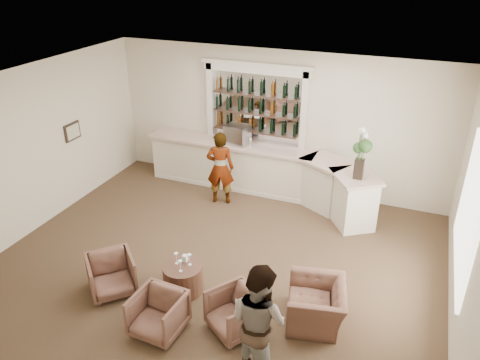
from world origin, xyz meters
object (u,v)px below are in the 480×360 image
at_px(armchair_left, 111,275).
at_px(guest, 259,321).
at_px(armchair_right, 235,312).
at_px(espresso_machine, 237,135).
at_px(cocktail_table, 183,278).
at_px(flower_vase, 361,150).
at_px(bar_counter, 262,171).
at_px(armchair_center, 158,314).
at_px(sommelier, 220,168).
at_px(armchair_far, 316,304).

bearing_deg(armchair_left, guest, -58.51).
distance_m(armchair_right, espresso_machine, 4.89).
height_order(cocktail_table, flower_vase, flower_vase).
bearing_deg(guest, armchair_left, 9.24).
xyz_separation_m(bar_counter, armchair_center, (0.06, -4.84, -0.24)).
distance_m(armchair_left, espresso_machine, 4.53).
xyz_separation_m(armchair_center, flower_vase, (2.20, 4.12, 1.40)).
bearing_deg(guest, bar_counter, -49.19).
height_order(sommelier, guest, guest).
relative_size(armchair_center, flower_vase, 0.69).
xyz_separation_m(sommelier, armchair_right, (1.86, -3.62, -0.51)).
bearing_deg(flower_vase, cocktail_table, -126.44).
bearing_deg(armchair_center, bar_counter, 93.89).
relative_size(sommelier, espresso_machine, 3.28).
bearing_deg(sommelier, armchair_left, 68.28).
distance_m(cocktail_table, armchair_right, 1.28).
bearing_deg(flower_vase, armchair_far, -91.06).
distance_m(cocktail_table, flower_vase, 4.17).
height_order(guest, armchair_right, guest).
bearing_deg(armchair_far, armchair_left, -92.91).
height_order(armchair_center, armchair_right, armchair_center).
distance_m(bar_counter, armchair_left, 4.47).
height_order(bar_counter, armchair_left, bar_counter).
xyz_separation_m(cocktail_table, sommelier, (-0.69, 3.10, 0.60)).
bearing_deg(armchair_far, guest, -35.36).
relative_size(guest, armchair_left, 2.32).
bearing_deg(armchair_center, armchair_right, 26.93).
relative_size(guest, espresso_machine, 3.38).
bearing_deg(cocktail_table, flower_vase, 53.56).
distance_m(sommelier, armchair_left, 3.63).
bearing_deg(cocktail_table, sommelier, 102.49).
distance_m(sommelier, guest, 4.86).
bearing_deg(espresso_machine, flower_vase, -6.80).
height_order(armchair_far, espresso_machine, espresso_machine).
distance_m(armchair_center, armchair_right, 1.15).
bearing_deg(bar_counter, flower_vase, -17.61).
xyz_separation_m(guest, flower_vase, (0.56, 4.24, 0.86)).
bearing_deg(armchair_right, guest, -10.91).
bearing_deg(flower_vase, armchair_center, -118.10).
distance_m(sommelier, armchair_right, 4.10).
xyz_separation_m(bar_counter, guest, (1.70, -4.96, 0.30)).
bearing_deg(armchair_right, espresso_machine, 146.29).
height_order(guest, armchair_left, guest).
relative_size(bar_counter, armchair_far, 5.74).
bearing_deg(bar_counter, armchair_right, -75.63).
relative_size(cocktail_table, armchair_right, 0.91).
xyz_separation_m(bar_counter, armchair_right, (1.12, -4.37, -0.24)).
height_order(bar_counter, espresso_machine, espresso_machine).
relative_size(armchair_right, espresso_machine, 1.43).
distance_m(cocktail_table, armchair_left, 1.20).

